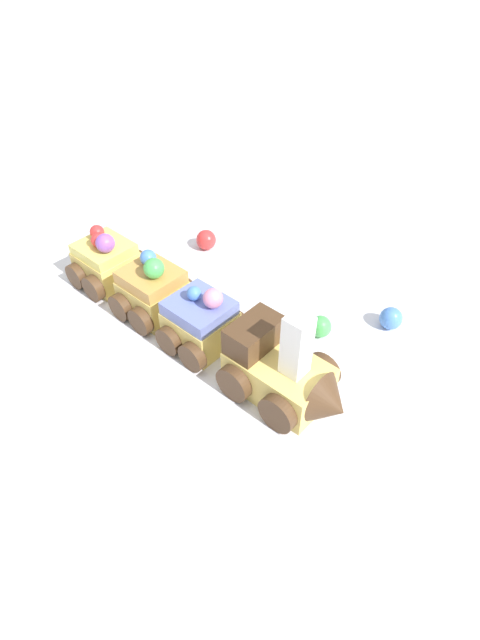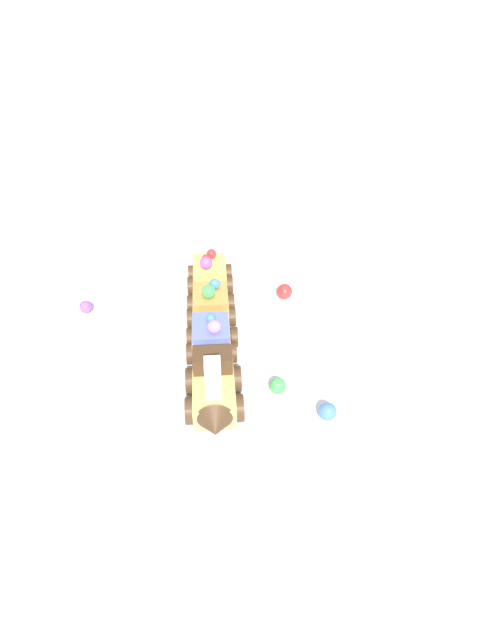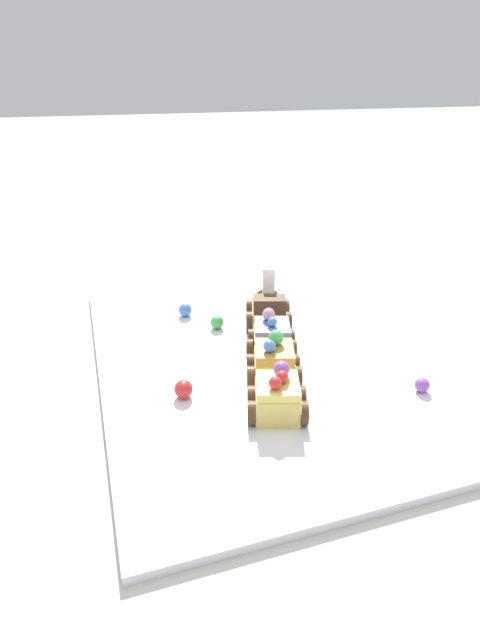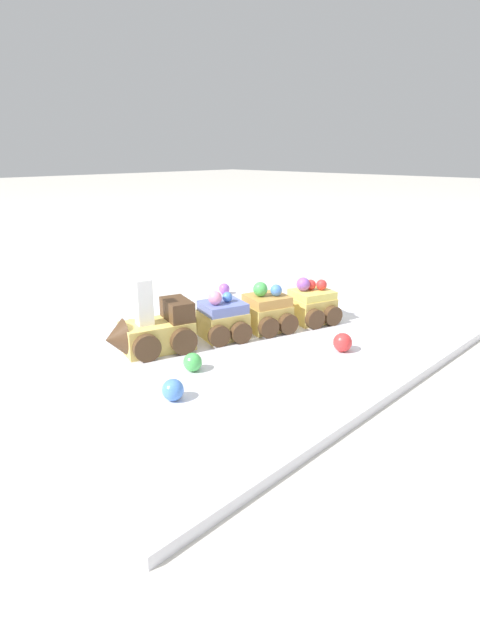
% 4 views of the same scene
% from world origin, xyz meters
% --- Properties ---
extents(ground_plane, '(10.00, 10.00, 0.00)m').
position_xyz_m(ground_plane, '(0.00, 0.00, 0.00)').
color(ground_plane, beige).
extents(display_board, '(0.65, 0.48, 0.01)m').
position_xyz_m(display_board, '(0.00, 0.00, 0.01)').
color(display_board, white).
rests_on(display_board, ground_plane).
extents(cake_train_locomotive, '(0.13, 0.10, 0.10)m').
position_xyz_m(cake_train_locomotive, '(0.10, -0.05, 0.04)').
color(cake_train_locomotive, '#EACC66').
rests_on(cake_train_locomotive, display_board).
extents(cake_car_blueberry, '(0.08, 0.09, 0.07)m').
position_xyz_m(cake_car_blueberry, '(0.00, -0.02, 0.04)').
color(cake_car_blueberry, '#EACC66').
rests_on(cake_car_blueberry, display_board).
extents(cake_car_caramel, '(0.08, 0.09, 0.07)m').
position_xyz_m(cake_car_caramel, '(-0.07, 0.00, 0.04)').
color(cake_car_caramel, '#EACC66').
rests_on(cake_car_caramel, display_board).
extents(cake_car_lemon, '(0.08, 0.09, 0.07)m').
position_xyz_m(cake_car_lemon, '(-0.15, 0.03, 0.04)').
color(cake_car_lemon, '#EACC66').
rests_on(cake_car_lemon, display_board).
extents(gumball_green, '(0.02, 0.02, 0.02)m').
position_xyz_m(gumball_green, '(0.11, 0.04, 0.02)').
color(gumball_green, '#4CBC56').
rests_on(gumball_green, display_board).
extents(gumball_purple, '(0.02, 0.02, 0.02)m').
position_xyz_m(gumball_purple, '(-0.16, -0.18, 0.02)').
color(gumball_purple, '#9956C6').
rests_on(gumball_purple, display_board).
extents(gumball_red, '(0.03, 0.03, 0.03)m').
position_xyz_m(gumball_red, '(-0.07, 0.13, 0.02)').
color(gumball_red, red).
rests_on(gumball_red, display_board).
extents(gumball_blue, '(0.02, 0.02, 0.02)m').
position_xyz_m(gumball_blue, '(0.17, 0.08, 0.02)').
color(gumball_blue, '#4C84E0').
rests_on(gumball_blue, display_board).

